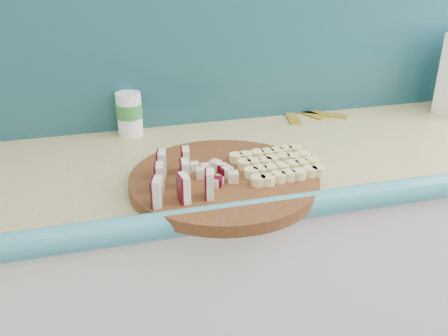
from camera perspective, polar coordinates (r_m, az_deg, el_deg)
name	(u,v)px	position (r m, az deg, el deg)	size (l,w,h in m)	color
kitchen_counter	(340,271)	(1.71, 13.11, -11.37)	(2.20, 0.63, 0.91)	white
backsplash	(320,36)	(1.66, 10.89, 14.59)	(2.20, 0.02, 0.50)	teal
cutting_board	(224,181)	(1.18, 0.00, -1.49)	(0.45, 0.45, 0.03)	#4A2010
apple_wedges	(177,177)	(1.11, -5.39, -1.01)	(0.14, 0.18, 0.06)	beige
apple_chunks	(212,173)	(1.17, -1.34, -0.57)	(0.07, 0.07, 0.02)	beige
banana_slices	(277,164)	(1.22, 6.12, 0.45)	(0.20, 0.18, 0.02)	#E5DA8C
canister	(129,113)	(1.51, -10.76, 6.22)	(0.08, 0.08, 0.13)	white
banana_peel	(307,114)	(1.68, 9.46, 6.09)	(0.21, 0.18, 0.01)	gold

